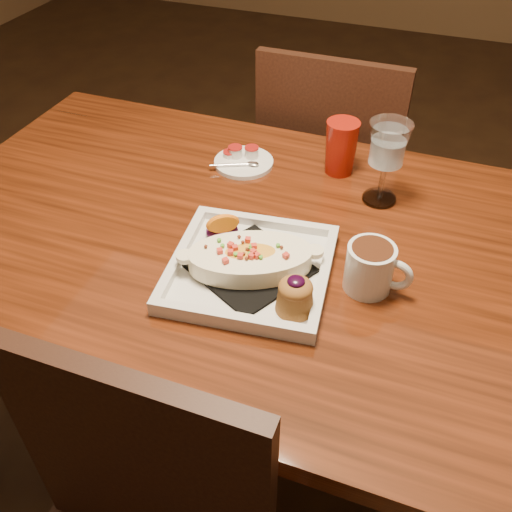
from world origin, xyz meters
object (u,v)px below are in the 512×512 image
(table, at_px, (262,274))
(plate, at_px, (254,265))
(chair_far, at_px, (331,179))
(saucer, at_px, (243,160))
(goblet, at_px, (388,149))
(coffee_mug, at_px, (371,267))
(red_tumbler, at_px, (341,147))

(table, xyz_separation_m, plate, (0.02, -0.11, 0.12))
(chair_far, relative_size, saucer, 6.55)
(goblet, xyz_separation_m, saucer, (-0.34, 0.03, -0.12))
(saucer, bearing_deg, coffee_mug, -40.39)
(table, relative_size, goblet, 8.08)
(coffee_mug, bearing_deg, red_tumbler, 115.08)
(red_tumbler, bearing_deg, goblet, -36.35)
(table, xyz_separation_m, coffee_mug, (0.23, -0.06, 0.15))
(red_tumbler, bearing_deg, table, -105.25)
(goblet, bearing_deg, saucer, 174.15)
(coffee_mug, bearing_deg, table, 167.38)
(plate, xyz_separation_m, saucer, (-0.16, 0.36, -0.02))
(plate, height_order, saucer, plate)
(saucer, bearing_deg, red_tumbler, 12.23)
(chair_far, distance_m, red_tumbler, 0.46)
(goblet, distance_m, red_tumbler, 0.15)
(coffee_mug, height_order, saucer, coffee_mug)
(chair_far, xyz_separation_m, saucer, (-0.14, -0.38, 0.25))
(table, relative_size, coffee_mug, 12.19)
(plate, relative_size, saucer, 2.29)
(coffee_mug, xyz_separation_m, saucer, (-0.37, 0.32, -0.04))
(goblet, distance_m, saucer, 0.36)
(coffee_mug, bearing_deg, saucer, 142.60)
(goblet, bearing_deg, table, -131.83)
(coffee_mug, xyz_separation_m, goblet, (-0.04, 0.28, 0.08))
(table, xyz_separation_m, saucer, (-0.14, 0.25, 0.11))
(plate, bearing_deg, saucer, 107.56)
(plate, height_order, coffee_mug, coffee_mug)
(coffee_mug, relative_size, red_tumbler, 0.97)
(plate, relative_size, coffee_mug, 2.65)
(chair_far, relative_size, red_tumbler, 7.33)
(coffee_mug, xyz_separation_m, red_tumbler, (-0.15, 0.36, 0.01))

